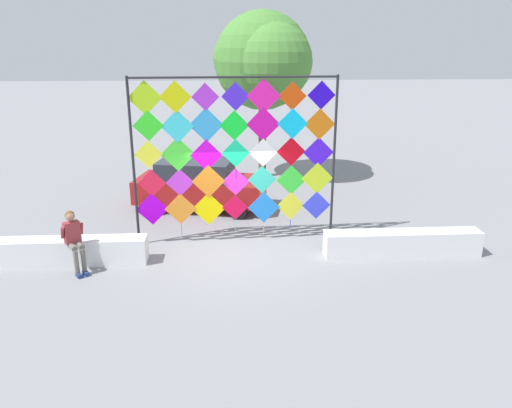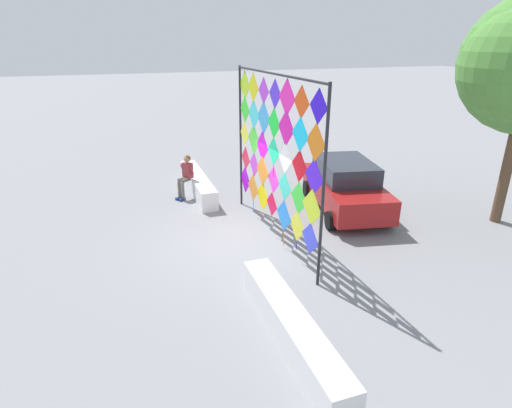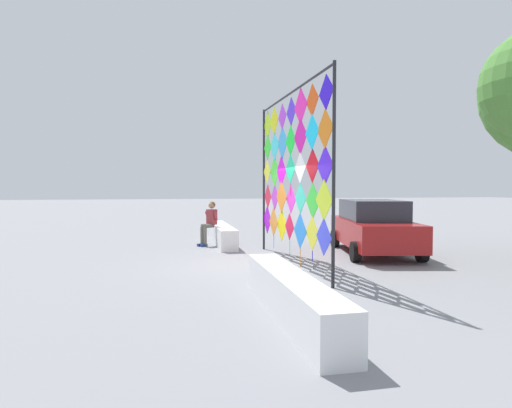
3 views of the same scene
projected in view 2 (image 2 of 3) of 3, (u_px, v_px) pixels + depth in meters
ground at (238, 241)px, 11.50m from camera, size 120.00×120.00×0.00m
plaza_ledge_left at (198, 184)px, 15.02m from camera, size 4.00×0.55×0.65m
plaza_ledge_right at (291, 327)px, 7.58m from camera, size 4.00×0.55×0.65m
kite_display_rack at (273, 148)px, 10.85m from camera, size 5.35×0.26×4.45m
seated_vendor at (186, 173)px, 14.31m from camera, size 0.67×0.73×1.50m
parked_car at (345, 185)px, 13.36m from camera, size 4.40×2.62×1.60m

